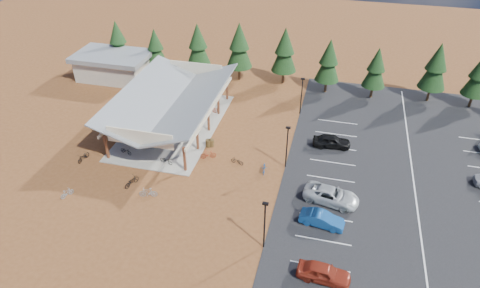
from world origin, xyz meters
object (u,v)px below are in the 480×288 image
Objects in this scene: lamp_post_2 at (302,94)px; bike_6 at (201,118)px; trash_bin_1 at (211,143)px; bike_16 at (237,161)px; bike_7 at (211,109)px; bike_13 at (148,192)px; lamp_post_1 at (287,144)px; bike_8 at (83,157)px; bike_2 at (163,115)px; car_2 at (331,195)px; bike_1 at (154,133)px; lamp_post_0 at (265,222)px; bike_12 at (132,181)px; car_1 at (322,219)px; bike_9 at (67,193)px; outbuilding at (113,66)px; car_0 at (324,273)px; trash_bin_0 at (208,143)px; car_4 at (332,141)px; bike_15 at (208,154)px; bike_5 at (184,137)px; bike_14 at (264,168)px; bike_pavilion at (172,99)px; bike_3 at (183,100)px; bike_0 at (126,151)px; bike_4 at (166,160)px.

lamp_post_2 is 3.36× the size of bike_6.
trash_bin_1 reaches higher than bike_16.
bike_13 is at bearing 167.77° from bike_7.
lamp_post_1 is 22.71m from bike_8.
bike_2 is 24.87m from car_2.
lamp_post_0 is at bearing -124.94° from bike_1.
trash_bin_1 is at bearing -104.51° from bike_12.
lamp_post_0 is 6.49m from car_1.
bike_12 is at bearing -125.86° from bike_9.
outbuilding is 45.75m from car_0.
lamp_post_1 is 9.92m from trash_bin_0.
car_4 is at bearing 27.72° from bike_8.
bike_2 is 0.95× the size of bike_15.
car_2 is (17.76, -6.49, 0.18)m from bike_5.
bike_2 is 0.41× the size of car_1.
trash_bin_1 is 0.53× the size of bike_2.
bike_6 is 0.35× the size of car_4.
car_2 is at bearing -2.16° from car_1.
lamp_post_1 reaches higher than car_0.
bike_12 is at bearing 115.81° from car_4.
bike_13 is at bearing -108.73° from trash_bin_1.
outbuilding is 7.28× the size of bike_1.
bike_14 is at bearing -145.45° from lamp_post_1.
bike_pavilion is 11.42× the size of bike_2.
bike_3 is at bearing 127.49° from trash_bin_1.
bike_0 is 10.84m from bike_6.
bike_0 is 5.20m from bike_4.
car_1 is (22.70, -5.88, 0.20)m from bike_0.
bike_12 reaches higher than bike_9.
car_2 is at bearing -130.30° from bike_3.
bike_7 is at bearing -83.19° from bike_12.
car_1 is (17.53, -5.27, 0.19)m from bike_4.
car_0 is (22.41, -20.60, 0.23)m from bike_2.
car_1 is (25.10, 2.21, 0.27)m from bike_9.
car_4 is at bearing 114.17° from bike_13.
car_2 reaches higher than bike_2.
bike_15 is 0.41× the size of car_4.
outbuilding is at bearing 116.71° from bike_8.
bike_2 is 0.89× the size of bike_12.
bike_15 is (9.33, 1.60, 0.03)m from bike_0.
car_4 is (17.46, 7.95, 0.25)m from bike_4.
bike_13 is 0.34× the size of car_2.
lamp_post_0 is 15.93m from bike_12.
bike_2 is at bearing 39.43° from bike_4.
trash_bin_0 is 0.59× the size of bike_16.
lamp_post_2 is 19.77m from bike_4.
lamp_post_0 is 9.33m from car_2.
trash_bin_1 is 0.55× the size of bike_4.
trash_bin_0 is at bearing 124.60° from lamp_post_0.
bike_7 is 1.00× the size of bike_8.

